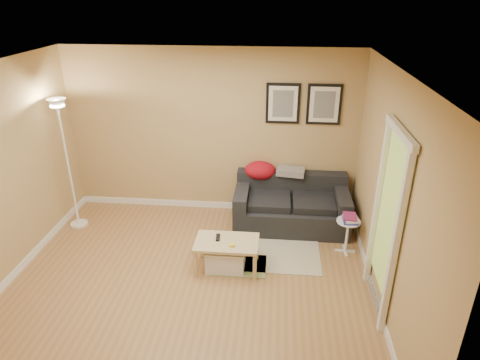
{
  "coord_description": "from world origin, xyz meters",
  "views": [
    {
      "loc": [
        1.02,
        -4.14,
        3.35
      ],
      "look_at": [
        0.55,
        0.85,
        1.05
      ],
      "focal_mm": 31.39,
      "sensor_mm": 36.0,
      "label": 1
    }
  ],
  "objects_px": {
    "storage_bin": "(226,258)",
    "book_stack": "(350,218)",
    "coffee_table": "(227,255)",
    "floor_lamp": "(69,169)",
    "side_table": "(347,236)",
    "sofa": "(291,204)"
  },
  "relations": [
    {
      "from": "side_table",
      "to": "storage_bin",
      "type": "bearing_deg",
      "value": -161.82
    },
    {
      "from": "side_table",
      "to": "book_stack",
      "type": "bearing_deg",
      "value": 6.07
    },
    {
      "from": "sofa",
      "to": "coffee_table",
      "type": "xyz_separation_m",
      "value": [
        -0.84,
        -1.17,
        -0.17
      ]
    },
    {
      "from": "coffee_table",
      "to": "floor_lamp",
      "type": "relative_size",
      "value": 0.41
    },
    {
      "from": "sofa",
      "to": "storage_bin",
      "type": "bearing_deg",
      "value": -126.06
    },
    {
      "from": "sofa",
      "to": "floor_lamp",
      "type": "relative_size",
      "value": 0.85
    },
    {
      "from": "floor_lamp",
      "to": "book_stack",
      "type": "bearing_deg",
      "value": -5.0
    },
    {
      "from": "coffee_table",
      "to": "book_stack",
      "type": "bearing_deg",
      "value": 0.88
    },
    {
      "from": "side_table",
      "to": "floor_lamp",
      "type": "distance_m",
      "value": 4.09
    },
    {
      "from": "book_stack",
      "to": "floor_lamp",
      "type": "xyz_separation_m",
      "value": [
        -4.04,
        0.35,
        0.41
      ]
    },
    {
      "from": "sofa",
      "to": "side_table",
      "type": "xyz_separation_m",
      "value": [
        0.75,
        -0.65,
        -0.13
      ]
    },
    {
      "from": "coffee_table",
      "to": "floor_lamp",
      "type": "height_order",
      "value": "floor_lamp"
    },
    {
      "from": "side_table",
      "to": "book_stack",
      "type": "distance_m",
      "value": 0.29
    },
    {
      "from": "book_stack",
      "to": "storage_bin",
      "type": "bearing_deg",
      "value": 177.89
    },
    {
      "from": "coffee_table",
      "to": "book_stack",
      "type": "distance_m",
      "value": 1.73
    },
    {
      "from": "coffee_table",
      "to": "storage_bin",
      "type": "bearing_deg",
      "value": -168.41
    },
    {
      "from": "sofa",
      "to": "side_table",
      "type": "relative_size",
      "value": 3.45
    },
    {
      "from": "sofa",
      "to": "coffee_table",
      "type": "relative_size",
      "value": 2.09
    },
    {
      "from": "storage_bin",
      "to": "coffee_table",
      "type": "bearing_deg",
      "value": 28.65
    },
    {
      "from": "storage_bin",
      "to": "floor_lamp",
      "type": "height_order",
      "value": "floor_lamp"
    },
    {
      "from": "sofa",
      "to": "coffee_table",
      "type": "distance_m",
      "value": 1.45
    },
    {
      "from": "storage_bin",
      "to": "book_stack",
      "type": "height_order",
      "value": "book_stack"
    }
  ]
}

